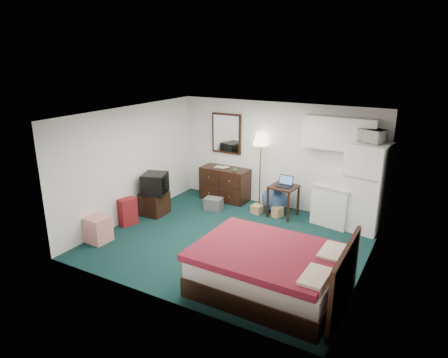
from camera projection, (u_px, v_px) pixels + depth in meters
The scene contains 25 objects.
floor at pixel (232, 241), 7.93m from camera, with size 5.00×4.50×0.01m, color #0C3132.
ceiling at pixel (232, 115), 7.17m from camera, with size 5.00×4.50×0.01m, color white.
walls at pixel (232, 181), 7.55m from camera, with size 5.01×4.51×2.50m.
mirror at pixel (227, 133), 9.90m from camera, with size 0.80×0.06×1.00m, color white, non-canonical shape.
upper_cabinets at pixel (340, 133), 8.39m from camera, with size 1.50×0.35×0.70m, color white, non-canonical shape.
headboard at pixel (345, 278), 5.59m from camera, with size 0.06×1.56×1.00m, color black, non-canonical shape.
dresser at pixel (225, 184), 10.04m from camera, with size 1.21×0.55×0.83m, color black, non-canonical shape.
floor_lamp at pixel (260, 169), 9.52m from camera, with size 0.39×0.39×1.81m, color tan, non-canonical shape.
desk at pixel (283, 201), 9.02m from camera, with size 0.57×0.57×0.72m, color black, non-canonical shape.
exercise_ball at pixel (275, 199), 9.31m from camera, with size 0.60×0.60×0.60m, color #2D5083.
kitchen_counter at pixel (334, 205), 8.61m from camera, with size 0.79×0.60×0.86m, color white, non-canonical shape.
fridge at pixel (366, 187), 8.22m from camera, with size 0.76×0.76×1.85m, color white, non-canonical shape.
bed at pixel (268, 270), 6.19m from camera, with size 2.15×1.68×0.69m, color maroon, non-canonical shape.
tv_stand at pixel (155, 203), 9.17m from camera, with size 0.51×0.56×0.51m, color black, non-canonical shape.
suitcase at pixel (128, 212), 8.60m from camera, with size 0.23×0.36×0.59m, color maroon, non-canonical shape.
retail_box at pixel (98, 229), 7.83m from camera, with size 0.41×0.41×0.51m, color beige, non-canonical shape.
file_bin at pixel (213, 204), 9.48m from camera, with size 0.40×0.30×0.28m, color #5C5C61, non-canonical shape.
cardboard_box_a at pixel (257, 209), 9.24m from camera, with size 0.24×0.20×0.20m, color #92734E, non-canonical shape.
cardboard_box_b at pixel (277, 212), 9.06m from camera, with size 0.19×0.23×0.23m, color #92734E, non-canonical shape.
laptop at pixel (284, 182), 8.83m from camera, with size 0.33×0.27×0.23m, color black, non-canonical shape.
crt_tv at pixel (155, 184), 8.99m from camera, with size 0.51×0.55×0.47m, color black, non-canonical shape.
microwave at pixel (372, 134), 7.93m from camera, with size 0.49×0.27×0.34m, color white.
book_a at pixel (215, 163), 10.01m from camera, with size 0.15×0.02×0.21m, color #92734E.
book_b at pixel (222, 163), 9.96m from camera, with size 0.17×0.02×0.23m, color #92734E.
mug at pixel (235, 169), 9.60m from camera, with size 0.11×0.09×0.11m, color #3E7B33.
Camera 1 is at (3.39, -6.34, 3.57)m, focal length 32.00 mm.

